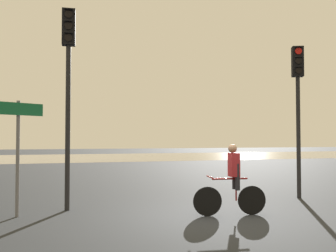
% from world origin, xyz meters
% --- Properties ---
extents(ground_plane, '(120.00, 120.00, 0.00)m').
position_xyz_m(ground_plane, '(0.00, 0.00, 0.00)').
color(ground_plane, black).
extents(water_strip, '(80.00, 16.00, 0.01)m').
position_xyz_m(water_strip, '(0.00, 28.45, 0.00)').
color(water_strip, gray).
rests_on(water_strip, ground).
extents(traffic_light_near_right, '(0.39, 0.41, 4.49)m').
position_xyz_m(traffic_light_near_right, '(3.54, 1.76, 3.12)').
color(traffic_light_near_right, black).
rests_on(traffic_light_near_right, ground).
extents(traffic_light_near_left, '(0.34, 0.36, 4.95)m').
position_xyz_m(traffic_light_near_left, '(-3.06, 1.80, 3.41)').
color(traffic_light_near_left, black).
rests_on(traffic_light_near_left, ground).
extents(direction_sign_post, '(0.98, 0.54, 2.60)m').
position_xyz_m(direction_sign_post, '(-4.15, 1.32, 1.70)').
color(direction_sign_post, slate).
rests_on(direction_sign_post, ground).
extents(cyclist, '(1.70, 0.47, 1.62)m').
position_xyz_m(cyclist, '(0.52, 0.09, 0.82)').
color(cyclist, black).
rests_on(cyclist, ground).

